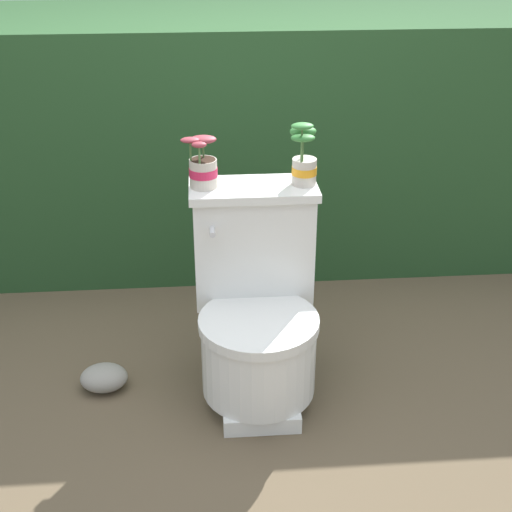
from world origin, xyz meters
TOP-DOWN VIEW (x-y plane):
  - ground_plane at (0.00, 0.00)m, footprint 12.00×12.00m
  - hedge_backdrop at (0.00, 1.41)m, footprint 3.96×1.01m
  - toilet at (0.07, 0.12)m, footprint 0.45×0.56m
  - potted_plant_left at (-0.10, 0.27)m, footprint 0.12×0.11m
  - potted_plant_midleft at (0.24, 0.26)m, footprint 0.10×0.11m
  - garden_stone at (-0.50, 0.15)m, footprint 0.18×0.14m

SIDE VIEW (x-z plane):
  - ground_plane at x=0.00m, z-range 0.00..0.00m
  - garden_stone at x=-0.50m, z-range 0.00..0.10m
  - toilet at x=0.07m, z-range -0.05..0.71m
  - hedge_backdrop at x=0.00m, z-range 0.00..1.16m
  - potted_plant_left at x=-0.10m, z-range 0.74..0.92m
  - potted_plant_midleft at x=0.24m, z-range 0.73..0.96m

